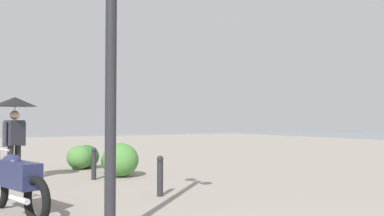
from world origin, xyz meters
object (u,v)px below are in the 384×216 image
lamppost (111,4)px  bollard_mid (94,163)px  pedestrian (15,115)px  bollard_near (160,175)px  motorcycle (16,182)px

lamppost → bollard_mid: bearing=-16.1°
lamppost → pedestrian: size_ratio=2.20×
lamppost → bollard_near: 3.84m
motorcycle → bollard_mid: 3.68m
pedestrian → bollard_mid: (-0.55, -1.76, -1.18)m
bollard_near → motorcycle: bearing=92.1°
pedestrian → motorcycle: bearing=172.4°
motorcycle → bollard_near: (0.10, -2.61, -0.09)m
lamppost → motorcycle: (2.13, 0.77, -2.43)m
bollard_near → bollard_mid: (2.83, 0.39, 0.01)m
motorcycle → lamppost: bearing=-160.2°
bollard_mid → lamppost: bearing=163.9°
lamppost → bollard_mid: (5.06, -1.46, -2.52)m
bollard_near → bollard_mid: bearing=7.8°
motorcycle → pedestrian: pedestrian is taller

